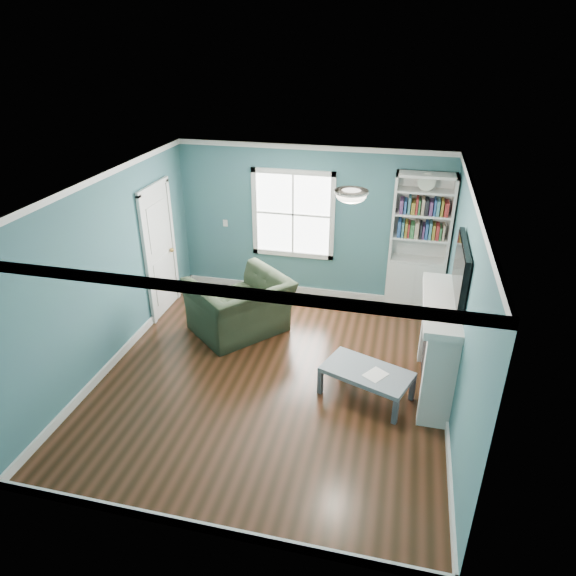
# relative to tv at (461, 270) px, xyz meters

# --- Properties ---
(floor) EXTENTS (5.00, 5.00, 0.00)m
(floor) POSITION_rel_tv_xyz_m (-2.20, -0.20, -1.72)
(floor) COLOR black
(floor) RESTS_ON ground
(room_walls) EXTENTS (5.00, 5.00, 5.00)m
(room_walls) POSITION_rel_tv_xyz_m (-2.20, -0.20, -0.14)
(room_walls) COLOR #3C6878
(room_walls) RESTS_ON ground
(trim) EXTENTS (4.50, 5.00, 2.60)m
(trim) POSITION_rel_tv_xyz_m (-2.20, -0.20, -0.49)
(trim) COLOR white
(trim) RESTS_ON ground
(window) EXTENTS (1.40, 0.06, 1.50)m
(window) POSITION_rel_tv_xyz_m (-2.50, 2.29, -0.27)
(window) COLOR white
(window) RESTS_ON room_walls
(bookshelf) EXTENTS (0.90, 0.35, 2.31)m
(bookshelf) POSITION_rel_tv_xyz_m (-0.43, 2.10, -0.80)
(bookshelf) COLOR silver
(bookshelf) RESTS_ON ground
(fireplace) EXTENTS (0.44, 1.58, 1.30)m
(fireplace) POSITION_rel_tv_xyz_m (-0.12, 0.00, -1.09)
(fireplace) COLOR black
(fireplace) RESTS_ON ground
(tv) EXTENTS (0.06, 1.10, 0.65)m
(tv) POSITION_rel_tv_xyz_m (0.00, 0.00, 0.00)
(tv) COLOR black
(tv) RESTS_ON fireplace
(door) EXTENTS (0.12, 0.98, 2.17)m
(door) POSITION_rel_tv_xyz_m (-4.42, 1.20, -0.65)
(door) COLOR silver
(door) RESTS_ON ground
(ceiling_fixture) EXTENTS (0.38, 0.38, 0.15)m
(ceiling_fixture) POSITION_rel_tv_xyz_m (-1.30, -0.10, 0.82)
(ceiling_fixture) COLOR white
(ceiling_fixture) RESTS_ON room_walls
(light_switch) EXTENTS (0.08, 0.01, 0.12)m
(light_switch) POSITION_rel_tv_xyz_m (-3.70, 2.28, -0.52)
(light_switch) COLOR white
(light_switch) RESTS_ON room_walls
(recliner) EXTENTS (1.55, 1.60, 1.18)m
(recliner) POSITION_rel_tv_xyz_m (-2.98, 0.80, -1.13)
(recliner) COLOR black
(recliner) RESTS_ON ground
(coffee_table) EXTENTS (1.22, 0.94, 0.39)m
(coffee_table) POSITION_rel_tv_xyz_m (-0.95, -0.34, -1.38)
(coffee_table) COLOR #484D57
(coffee_table) RESTS_ON ground
(paper_sheet) EXTENTS (0.34, 0.35, 0.00)m
(paper_sheet) POSITION_rel_tv_xyz_m (-0.84, -0.41, -1.33)
(paper_sheet) COLOR white
(paper_sheet) RESTS_ON coffee_table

